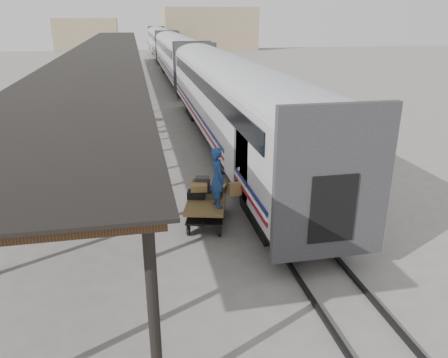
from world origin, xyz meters
TOP-DOWN VIEW (x-y plane):
  - ground at (0.00, 0.00)m, footprint 160.00×160.00m
  - train at (3.19, 33.79)m, footprint 3.45×76.01m
  - canopy at (-3.40, 24.00)m, footprint 4.90×64.30m
  - rails at (3.20, 34.00)m, footprint 1.54×150.00m
  - building_far at (14.00, 78.00)m, footprint 18.00×10.00m
  - building_left at (-10.00, 82.00)m, footprint 12.00×8.00m
  - baggage_cart at (0.68, 0.00)m, footprint 1.81×2.64m
  - suitcase_stack at (0.69, 0.36)m, footprint 1.49×1.15m
  - luggage_tug at (-2.45, 14.35)m, footprint 1.27×1.84m
  - porter at (0.93, -0.65)m, footprint 0.57×0.77m
  - pedestrian at (-1.72, 11.68)m, footprint 1.01×0.64m

SIDE VIEW (x-z plane):
  - ground at x=0.00m, z-range 0.00..0.00m
  - rails at x=3.20m, z-range 0.00..0.12m
  - baggage_cart at x=0.68m, z-range 0.22..1.08m
  - luggage_tug at x=-2.45m, z-range -0.06..1.45m
  - pedestrian at x=-1.72m, z-range 0.00..1.59m
  - suitcase_stack at x=0.69m, z-range 0.78..1.36m
  - porter at x=0.93m, z-range 0.86..2.79m
  - train at x=3.19m, z-range 0.69..4.70m
  - building_left at x=-10.00m, z-range 0.00..6.00m
  - building_far at x=14.00m, z-range 0.00..8.00m
  - canopy at x=-3.40m, z-range 1.93..6.08m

